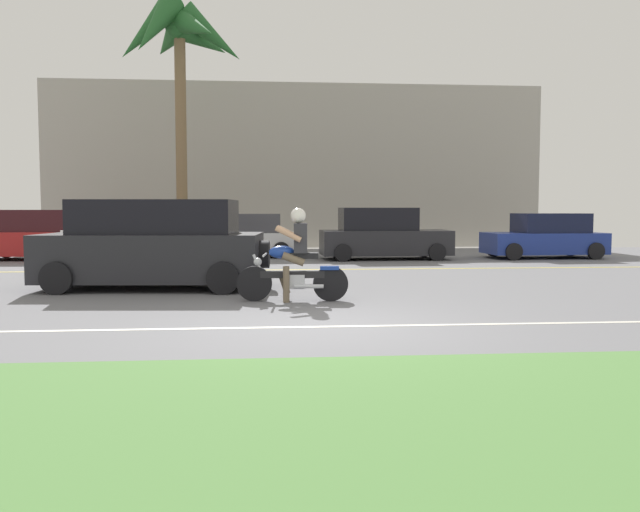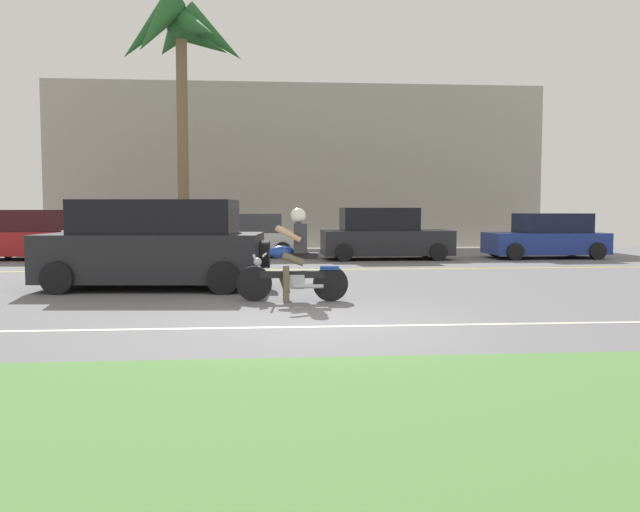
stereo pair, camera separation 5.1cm
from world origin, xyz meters
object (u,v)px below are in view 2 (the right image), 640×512
object	(u,v)px
parked_car_3	(547,237)
motorcyclist_distant	(72,253)
motorcyclist	(293,262)
parked_car_2	(384,235)
parked_car_0	(43,236)
palm_tree_0	(182,43)
parked_car_1	(246,237)
suv_nearby	(155,245)

from	to	relation	value
parked_car_3	motorcyclist_distant	bearing A→B (deg)	-161.54
motorcyclist	parked_car_2	world-z (taller)	parked_car_2
parked_car_0	palm_tree_0	size ratio (longest dim) A/B	0.50
parked_car_0	parked_car_1	size ratio (longest dim) A/B	1.19
parked_car_2	motorcyclist	bearing A→B (deg)	-109.37
parked_car_0	parked_car_2	xyz separation A→B (m)	(11.17, -0.79, 0.03)
parked_car_3	parked_car_0	bearing A→B (deg)	177.54
parked_car_0	parked_car_1	bearing A→B (deg)	5.72
motorcyclist	palm_tree_0	size ratio (longest dim) A/B	0.22
motorcyclist	parked_car_2	bearing A→B (deg)	70.63
suv_nearby	motorcyclist_distant	distance (m)	3.71
parked_car_3	parked_car_1	bearing A→B (deg)	172.26
parked_car_1	suv_nearby	bearing A→B (deg)	-100.32
suv_nearby	parked_car_0	distance (m)	9.61
suv_nearby	parked_car_2	xyz separation A→B (m)	(6.20, 7.44, -0.12)
motorcyclist_distant	motorcyclist	bearing A→B (deg)	-43.28
parked_car_1	motorcyclist_distant	distance (m)	7.38
suv_nearby	motorcyclist	bearing A→B (deg)	-38.46
palm_tree_0	motorcyclist_distant	distance (m)	10.20
parked_car_2	palm_tree_0	bearing A→B (deg)	159.45
palm_tree_0	parked_car_2	bearing A→B (deg)	-20.55
parked_car_2	parked_car_3	distance (m)	5.58
suv_nearby	motorcyclist_distant	bearing A→B (deg)	132.06
parked_car_2	motorcyclist_distant	size ratio (longest dim) A/B	2.90
suv_nearby	parked_car_3	world-z (taller)	suv_nearby
parked_car_1	parked_car_2	distance (m)	4.80
parked_car_0	parked_car_3	xyz separation A→B (m)	(16.75, -0.72, -0.05)
suv_nearby	palm_tree_0	xyz separation A→B (m)	(-0.60, 9.98, 6.61)
motorcyclist	palm_tree_0	distance (m)	14.38
parked_car_3	palm_tree_0	bearing A→B (deg)	168.67
parked_car_2	parked_car_0	bearing A→B (deg)	175.96
parked_car_1	palm_tree_0	bearing A→B (deg)	153.63
motorcyclist	motorcyclist_distant	xyz separation A→B (m)	(-5.28, 4.97, -0.14)
parked_car_3	motorcyclist_distant	size ratio (longest dim) A/B	2.69
parked_car_3	motorcyclist_distant	world-z (taller)	parked_car_3
motorcyclist	parked_car_2	size ratio (longest dim) A/B	0.47
motorcyclist	parked_car_3	bearing A→B (deg)	47.31
parked_car_2	palm_tree_0	distance (m)	9.89
parked_car_3	motorcyclist	bearing A→B (deg)	-132.69
parked_car_3	suv_nearby	bearing A→B (deg)	-147.49
motorcyclist	parked_car_1	world-z (taller)	motorcyclist
motorcyclist_distant	palm_tree_0	bearing A→B (deg)	75.45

